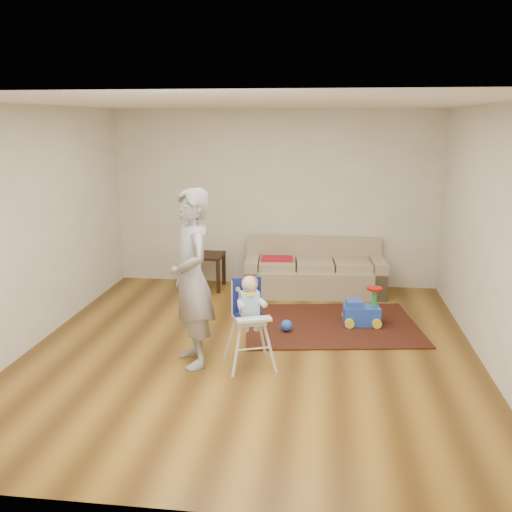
# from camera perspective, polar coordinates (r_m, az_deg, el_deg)

# --- Properties ---
(ground) EXTENTS (5.50, 5.50, 0.00)m
(ground) POSITION_cam_1_polar(r_m,az_deg,el_deg) (6.52, -0.45, -9.40)
(ground) COLOR #513411
(ground) RESTS_ON ground
(room_envelope) EXTENTS (5.04, 5.52, 2.72)m
(room_envelope) POSITION_cam_1_polar(r_m,az_deg,el_deg) (6.56, 0.14, 7.71)
(room_envelope) COLOR beige
(room_envelope) RESTS_ON ground
(sofa) EXTENTS (2.10, 1.00, 0.79)m
(sofa) POSITION_cam_1_polar(r_m,az_deg,el_deg) (8.53, 5.86, -1.13)
(sofa) COLOR tan
(sofa) RESTS_ON ground
(side_table) EXTENTS (0.54, 0.54, 0.54)m
(side_table) POSITION_cam_1_polar(r_m,az_deg,el_deg) (8.79, -5.05, -1.52)
(side_table) COLOR black
(side_table) RESTS_ON ground
(area_rug) EXTENTS (2.37, 1.91, 0.02)m
(area_rug) POSITION_cam_1_polar(r_m,az_deg,el_deg) (7.33, 7.48, -6.81)
(area_rug) COLOR black
(area_rug) RESTS_ON ground
(ride_on_toy) EXTENTS (0.47, 0.36, 0.49)m
(ride_on_toy) POSITION_cam_1_polar(r_m,az_deg,el_deg) (7.31, 10.55, -4.89)
(ride_on_toy) COLOR blue
(ride_on_toy) RESTS_ON area_rug
(toy_ball) EXTENTS (0.14, 0.14, 0.14)m
(toy_ball) POSITION_cam_1_polar(r_m,az_deg,el_deg) (7.01, 3.08, -6.96)
(toy_ball) COLOR blue
(toy_ball) RESTS_ON area_rug
(high_chair) EXTENTS (0.59, 0.59, 0.99)m
(high_chair) POSITION_cam_1_polar(r_m,az_deg,el_deg) (5.96, -0.63, -6.73)
(high_chair) COLOR silver
(high_chair) RESTS_ON ground
(adult) EXTENTS (0.72, 0.81, 1.87)m
(adult) POSITION_cam_1_polar(r_m,az_deg,el_deg) (5.93, -6.43, -2.28)
(adult) COLOR #98989A
(adult) RESTS_ON ground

